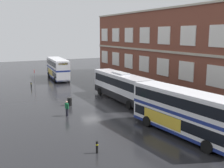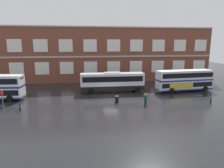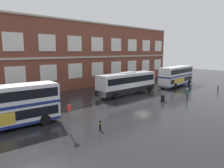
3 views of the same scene
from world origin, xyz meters
name	(u,v)px [view 1 (image 1 of 3)]	position (x,y,z in m)	size (l,w,h in m)	color
ground_plane	(105,100)	(0.00, 2.00, 0.00)	(120.00, 120.00, 0.00)	black
brick_terminal_building	(194,50)	(-0.06, 17.98, 6.37)	(54.90, 8.19, 13.03)	brown
double_decker_near	(58,68)	(-19.93, 1.24, 2.15)	(11.19, 3.64, 4.07)	silver
double_decker_middle	(182,111)	(14.80, 2.62, 2.15)	(11.17, 3.53, 4.07)	silver
touring_coach	(121,86)	(0.89, 4.01, 1.91)	(12.03, 2.99, 3.80)	silver
waiting_passenger	(67,108)	(4.68, -4.84, 0.93)	(0.64, 0.34, 1.70)	black
bus_stand_flag	(34,76)	(-15.80, -4.16, 1.64)	(0.44, 0.10, 2.70)	slate
station_litter_bin	(70,101)	(0.56, -3.16, 0.52)	(0.60, 0.60, 1.03)	black
safety_bollard_west	(97,147)	(14.88, -5.76, 0.49)	(0.19, 0.19, 0.95)	black
safety_bollard_east	(31,85)	(-13.26, -5.28, 0.49)	(0.19, 0.19, 0.95)	black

